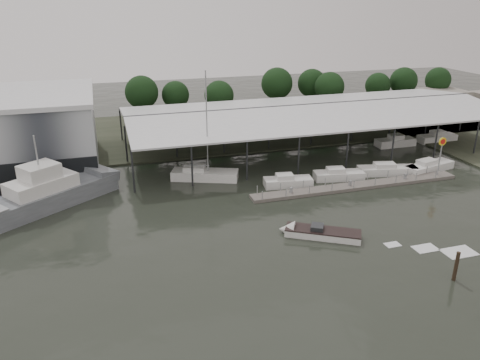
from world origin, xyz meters
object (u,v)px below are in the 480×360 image
object	(u,v)px
grey_trawler	(52,192)
white_sailboat	(204,174)
speedboat_underway	(316,233)
shell_fuel_sign	(441,149)

from	to	relation	value
grey_trawler	white_sailboat	bearing A→B (deg)	-27.07
grey_trawler	speedboat_underway	distance (m)	30.28
grey_trawler	white_sailboat	distance (m)	18.73
white_sailboat	speedboat_underway	world-z (taller)	white_sailboat
white_sailboat	shell_fuel_sign	bearing A→B (deg)	5.69
white_sailboat	speedboat_underway	size ratio (longest dim) A/B	0.84
speedboat_underway	grey_trawler	bearing A→B (deg)	-0.86
grey_trawler	white_sailboat	size ratio (longest dim) A/B	1.09
shell_fuel_sign	grey_trawler	world-z (taller)	grey_trawler
white_sailboat	speedboat_underway	bearing A→B (deg)	-47.32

